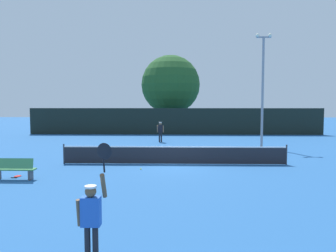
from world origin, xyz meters
name	(u,v)px	position (x,y,z in m)	size (l,w,h in m)	color
ground_plane	(174,164)	(0.00, 0.00, 0.00)	(120.00, 120.00, 0.00)	#235693
tennis_net	(174,155)	(0.00, 0.00, 0.51)	(11.99, 0.08, 1.07)	#232328
perimeter_fence	(175,121)	(0.00, 16.61, 1.39)	(30.91, 0.12, 2.78)	black
player_serving	(92,212)	(-1.58, -10.73, 1.06)	(0.67, 0.39, 2.45)	blue
player_receiving	(160,130)	(-1.23, 9.83, 1.04)	(0.57, 0.25, 1.69)	black
tennis_ball	(141,169)	(-1.63, -1.48, 0.03)	(0.07, 0.07, 0.07)	#CCE033
spare_racket	(17,176)	(-6.95, -3.12, 0.02)	(0.28, 0.52, 0.04)	black
courtside_bench	(14,169)	(-6.78, -3.75, 0.48)	(1.80, 0.44, 0.95)	#478C4C
light_pole	(263,83)	(6.52, 7.04, 4.76)	(1.18, 0.28, 8.39)	gray
large_tree	(171,85)	(-0.59, 22.26, 5.57)	(7.14, 7.14, 9.15)	brown
parked_car_near	(151,124)	(-3.07, 22.67, 0.78)	(1.97, 4.23, 1.69)	#B7B7BC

